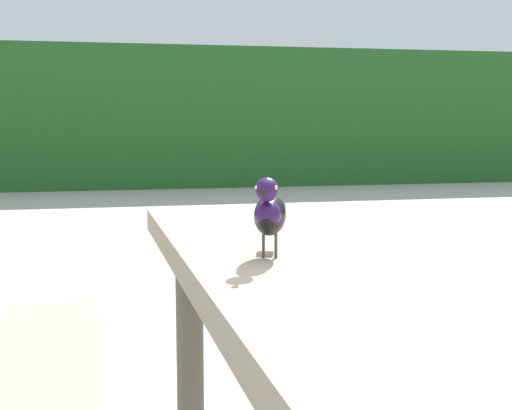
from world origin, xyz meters
TOP-DOWN VIEW (x-y plane):
  - hedge_wall at (0.00, 9.54)m, footprint 28.00×1.40m
  - picnic_table_foreground at (-0.37, -0.08)m, footprint 1.74×1.82m
  - bird_grackle at (-0.57, -0.11)m, footprint 0.13×0.28m

SIDE VIEW (x-z plane):
  - picnic_table_foreground at x=-0.37m, z-range 0.19..0.93m
  - bird_grackle at x=-0.57m, z-range 0.75..0.94m
  - hedge_wall at x=0.00m, z-range 0.00..2.16m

